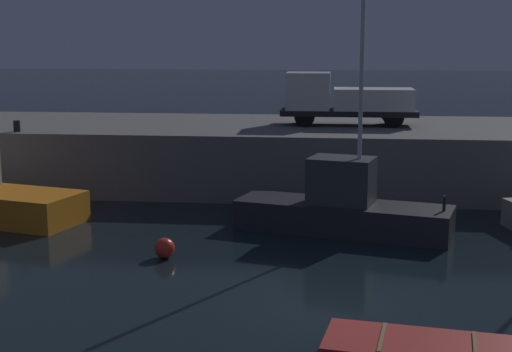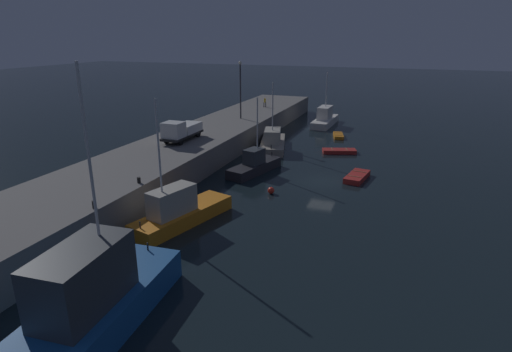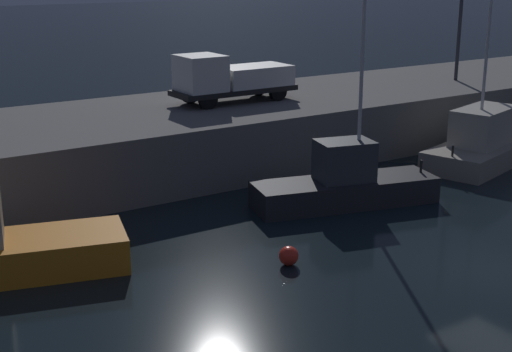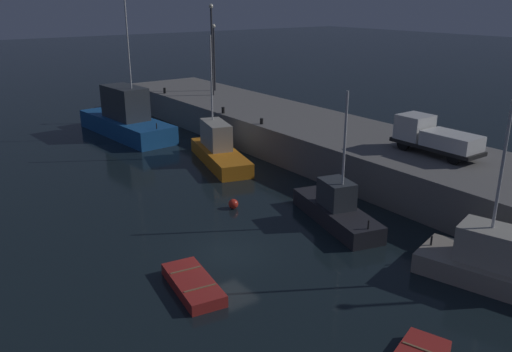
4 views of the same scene
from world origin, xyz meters
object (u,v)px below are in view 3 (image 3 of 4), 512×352
at_px(mooring_buoy_near, 289,256).
at_px(utility_truck, 230,78).
at_px(fishing_boat_blue, 345,184).
at_px(fishing_boat_white, 488,142).

height_order(mooring_buoy_near, utility_truck, utility_truck).
height_order(fishing_boat_blue, utility_truck, fishing_boat_blue).
bearing_deg(mooring_buoy_near, fishing_boat_white, 18.04).
distance_m(fishing_boat_white, utility_truck, 12.66).
xyz_separation_m(mooring_buoy_near, utility_truck, (5.33, 12.29, 3.56)).
relative_size(fishing_boat_white, mooring_buoy_near, 14.96).
xyz_separation_m(fishing_boat_blue, utility_truck, (0.02, 8.62, 3.03)).
height_order(fishing_boat_blue, mooring_buoy_near, fishing_boat_blue).
bearing_deg(fishing_boat_white, mooring_buoy_near, -161.96).
bearing_deg(mooring_buoy_near, fishing_boat_blue, 34.63).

